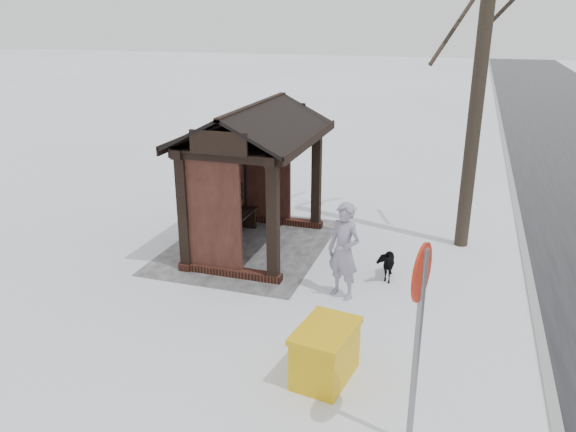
# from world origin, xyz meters

# --- Properties ---
(ground) EXTENTS (120.00, 120.00, 0.00)m
(ground) POSITION_xyz_m (0.00, 0.00, 0.00)
(ground) COLOR white
(ground) RESTS_ON ground
(kerb) EXTENTS (120.00, 0.15, 0.06)m
(kerb) POSITION_xyz_m (0.00, 5.50, 0.01)
(kerb) COLOR gray
(kerb) RESTS_ON ground
(trampled_patch) EXTENTS (4.20, 3.20, 0.02)m
(trampled_patch) POSITION_xyz_m (0.00, -0.20, 0.01)
(trampled_patch) COLOR #929397
(trampled_patch) RESTS_ON ground
(bus_shelter) EXTENTS (3.60, 2.40, 3.09)m
(bus_shelter) POSITION_xyz_m (0.00, -0.16, 2.17)
(bus_shelter) COLOR #371C14
(bus_shelter) RESTS_ON ground
(pedestrian) EXTENTS (0.65, 0.75, 1.75)m
(pedestrian) POSITION_xyz_m (1.64, 2.25, 0.87)
(pedestrian) COLOR gray
(pedestrian) RESTS_ON ground
(dog) EXTENTS (0.78, 0.43, 0.62)m
(dog) POSITION_xyz_m (0.66, 2.86, 0.31)
(dog) COLOR black
(dog) RESTS_ON ground
(grit_bin) EXTENTS (1.13, 0.86, 0.79)m
(grit_bin) POSITION_xyz_m (4.08, 2.55, 0.40)
(grit_bin) COLOR gold
(grit_bin) RESTS_ON ground
(road_sign) EXTENTS (0.64, 0.16, 2.54)m
(road_sign) POSITION_xyz_m (5.00, 3.79, 1.81)
(road_sign) COLOR slate
(road_sign) RESTS_ON ground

